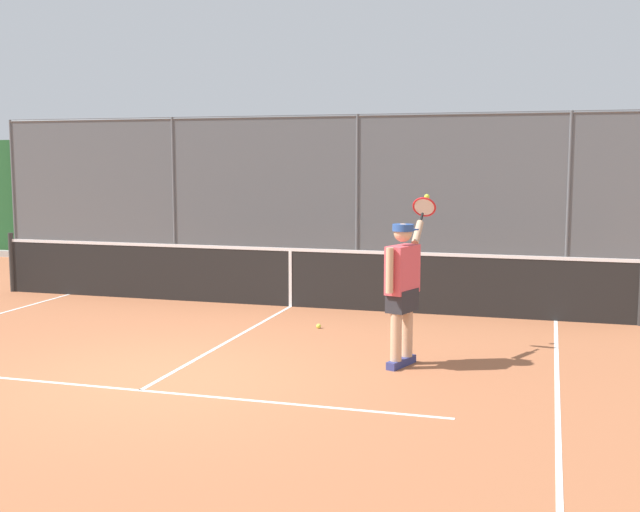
# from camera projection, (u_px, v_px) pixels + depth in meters

# --- Properties ---
(ground_plane) EXTENTS (60.00, 60.00, 0.00)m
(ground_plane) POSITION_uv_depth(u_px,v_px,m) (163.00, 378.00, 8.68)
(ground_plane) COLOR #A8603D
(court_line_markings) EXTENTS (8.35, 9.01, 0.01)m
(court_line_markings) POSITION_uv_depth(u_px,v_px,m) (123.00, 400.00, 7.86)
(court_line_markings) COLOR white
(court_line_markings) RESTS_ON ground
(fence_backdrop) EXTENTS (20.44, 1.37, 3.35)m
(fence_backdrop) POSITION_uv_depth(u_px,v_px,m) (364.00, 203.00, 17.69)
(fence_backdrop) COLOR #565B60
(fence_backdrop) RESTS_ON ground
(tennis_net) EXTENTS (10.73, 0.09, 1.07)m
(tennis_net) POSITION_uv_depth(u_px,v_px,m) (291.00, 277.00, 12.84)
(tennis_net) COLOR #2D2D2D
(tennis_net) RESTS_ON ground
(tennis_player) EXTENTS (0.43, 1.39, 1.95)m
(tennis_player) POSITION_uv_depth(u_px,v_px,m) (403.00, 283.00, 9.07)
(tennis_player) COLOR navy
(tennis_player) RESTS_ON ground
(tennis_ball_by_sideline) EXTENTS (0.07, 0.07, 0.07)m
(tennis_ball_by_sideline) POSITION_uv_depth(u_px,v_px,m) (319.00, 326.00, 11.22)
(tennis_ball_by_sideline) COLOR #D6E042
(tennis_ball_by_sideline) RESTS_ON ground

